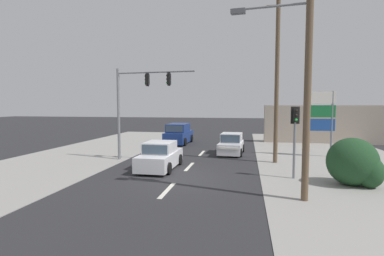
# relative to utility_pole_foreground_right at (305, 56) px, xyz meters

# --- Properties ---
(ground_plane) EXTENTS (140.00, 140.00, 0.00)m
(ground_plane) POSITION_rel_utility_pole_foreground_right_xyz_m (-5.37, 2.41, -5.45)
(ground_plane) COLOR #28282B
(lane_dash_near) EXTENTS (0.20, 2.40, 0.01)m
(lane_dash_near) POSITION_rel_utility_pole_foreground_right_xyz_m (-5.37, 0.41, -5.44)
(lane_dash_near) COLOR silver
(lane_dash_near) RESTS_ON ground
(lane_dash_mid) EXTENTS (0.20, 2.40, 0.01)m
(lane_dash_mid) POSITION_rel_utility_pole_foreground_right_xyz_m (-5.37, 5.41, -5.44)
(lane_dash_mid) COLOR silver
(lane_dash_mid) RESTS_ON ground
(lane_dash_far) EXTENTS (0.20, 2.40, 0.01)m
(lane_dash_far) POSITION_rel_utility_pole_foreground_right_xyz_m (-5.37, 10.41, -5.44)
(lane_dash_far) COLOR silver
(lane_dash_far) RESTS_ON ground
(kerb_right_verge) EXTENTS (10.00, 44.00, 0.02)m
(kerb_right_verge) POSITION_rel_utility_pole_foreground_right_xyz_m (3.63, 4.41, -5.44)
(kerb_right_verge) COLOR gray
(kerb_right_verge) RESTS_ON ground
(kerb_left_verge) EXTENTS (8.00, 40.00, 0.02)m
(kerb_left_verge) POSITION_rel_utility_pole_foreground_right_xyz_m (-13.87, 6.41, -5.44)
(kerb_left_verge) COLOR gray
(kerb_left_verge) RESTS_ON ground
(utility_pole_foreground_right) EXTENTS (3.78, 0.61, 10.16)m
(utility_pole_foreground_right) POSITION_rel_utility_pole_foreground_right_xyz_m (0.00, 0.00, 0.00)
(utility_pole_foreground_right) COLOR brown
(utility_pole_foreground_right) RESTS_ON ground
(utility_pole_midground_right) EXTENTS (1.80, 0.26, 10.73)m
(utility_pole_midground_right) POSITION_rel_utility_pole_foreground_right_xyz_m (-0.27, 7.52, 0.16)
(utility_pole_midground_right) COLOR brown
(utility_pole_midground_right) RESTS_ON ground
(traffic_signal_mast) EXTENTS (5.27, 0.62, 6.00)m
(traffic_signal_mast) POSITION_rel_utility_pole_foreground_right_xyz_m (-9.11, 6.72, -1.30)
(traffic_signal_mast) COLOR slate
(traffic_signal_mast) RESTS_ON ground
(pedestal_signal_right_kerb) EXTENTS (0.43, 0.31, 3.56)m
(pedestal_signal_right_kerb) POSITION_rel_utility_pole_foreground_right_xyz_m (0.25, 3.48, -3.03)
(pedestal_signal_right_kerb) COLOR slate
(pedestal_signal_right_kerb) RESTS_ON ground
(shopping_plaza_sign) EXTENTS (2.10, 0.16, 4.60)m
(shopping_plaza_sign) POSITION_rel_utility_pole_foreground_right_xyz_m (2.91, 10.43, -2.47)
(shopping_plaza_sign) COLOR slate
(shopping_plaza_sign) RESTS_ON ground
(roadside_bush) EXTENTS (2.32, 1.99, 2.17)m
(roadside_bush) POSITION_rel_utility_pole_foreground_right_xyz_m (2.74, 2.63, -4.43)
(roadside_bush) COLOR #1E4223
(roadside_bush) RESTS_ON ground
(shopfront_wall_far) EXTENTS (12.00, 1.00, 3.60)m
(shopfront_wall_far) POSITION_rel_utility_pole_foreground_right_xyz_m (5.63, 18.41, -3.65)
(shopfront_wall_far) COLOR #A39384
(shopfront_wall_far) RESTS_ON ground
(sedan_crossing_left) EXTENTS (1.91, 4.25, 1.56)m
(sedan_crossing_left) POSITION_rel_utility_pole_foreground_right_xyz_m (-6.90, 4.55, -4.75)
(sedan_crossing_left) COLOR silver
(sedan_crossing_left) RESTS_ON ground
(suv_receding_far) EXTENTS (2.16, 4.59, 1.90)m
(suv_receding_far) POSITION_rel_utility_pole_foreground_right_xyz_m (-8.36, 15.57, -4.56)
(suv_receding_far) COLOR navy
(suv_receding_far) RESTS_ON ground
(hatchback_oncoming_mid) EXTENTS (1.94, 3.72, 1.53)m
(hatchback_oncoming_mid) POSITION_rel_utility_pole_foreground_right_xyz_m (-3.18, 10.54, -4.75)
(hatchback_oncoming_mid) COLOR silver
(hatchback_oncoming_mid) RESTS_ON ground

